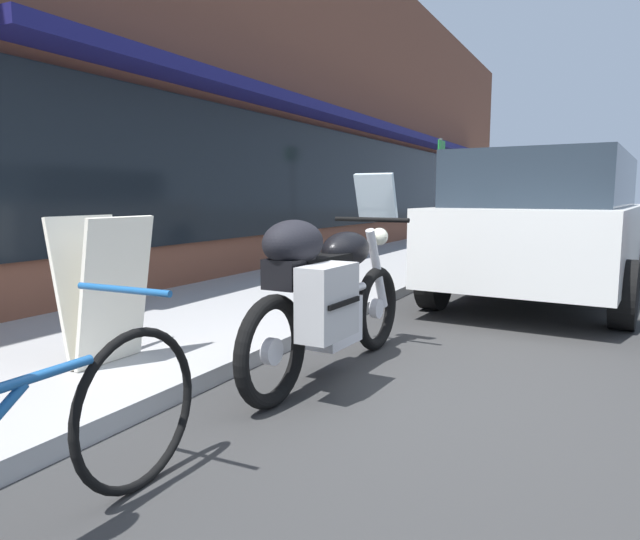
# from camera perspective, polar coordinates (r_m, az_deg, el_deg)

# --- Properties ---
(ground_plane) EXTENTS (80.00, 80.00, 0.00)m
(ground_plane) POSITION_cam_1_polar(r_m,az_deg,el_deg) (3.57, 11.55, -13.13)
(ground_plane) COLOR #313131
(storefront_building) EXTENTS (25.44, 0.90, 6.17)m
(storefront_building) POSITION_cam_1_polar(r_m,az_deg,el_deg) (13.05, 4.81, 15.23)
(storefront_building) COLOR brown
(storefront_building) RESTS_ON ground_plane
(sidewalk_curb) EXTENTS (30.00, 2.53, 0.12)m
(sidewalk_curb) POSITION_cam_1_polar(r_m,az_deg,el_deg) (12.78, 11.04, 1.98)
(sidewalk_curb) COLOR #A0A0A0
(sidewalk_curb) RESTS_ON ground_plane
(touring_motorcycle) EXTENTS (2.16, 0.62, 1.42)m
(touring_motorcycle) POSITION_cam_1_polar(r_m,az_deg,el_deg) (3.83, 0.77, -2.05)
(touring_motorcycle) COLOR black
(touring_motorcycle) RESTS_ON ground_plane
(parked_bicycle) EXTENTS (1.73, 0.48, 0.94)m
(parked_bicycle) POSITION_cam_1_polar(r_m,az_deg,el_deg) (2.27, -27.16, -15.82)
(parked_bicycle) COLOR black
(parked_bicycle) RESTS_ON ground_plane
(parked_minivan) EXTENTS (4.74, 2.34, 1.70)m
(parked_minivan) POSITION_cam_1_polar(r_m,az_deg,el_deg) (7.51, 21.92, 4.33)
(parked_minivan) COLOR silver
(parked_minivan) RESTS_ON ground_plane
(sandwich_board_sign) EXTENTS (0.55, 0.42, 0.98)m
(sandwich_board_sign) POSITION_cam_1_polar(r_m,az_deg,el_deg) (4.10, -20.74, -1.84)
(sandwich_board_sign) COLOR silver
(sandwich_board_sign) RESTS_ON sidewalk_curb
(parking_sign_pole) EXTENTS (0.44, 0.07, 2.22)m
(parking_sign_pole) POSITION_cam_1_polar(r_m,az_deg,el_deg) (11.53, 11.81, 8.27)
(parking_sign_pole) COLOR #59595B
(parking_sign_pole) RESTS_ON sidewalk_curb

